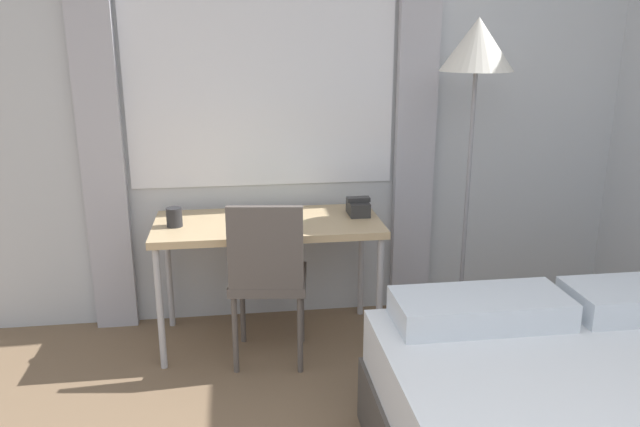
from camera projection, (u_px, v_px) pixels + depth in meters
wall_back_with_window at (304, 99)px, 3.69m from camera, size 4.89×0.13×2.70m
desk at (268, 231)px, 3.49m from camera, size 1.26×0.59×0.72m
desk_chair at (268, 272)px, 3.27m from camera, size 0.45×0.45×0.92m
standing_lamp at (476, 69)px, 3.30m from camera, size 0.39×0.39×1.81m
telephone at (358, 207)px, 3.59m from camera, size 0.13×0.17×0.10m
book at (276, 219)px, 3.47m from camera, size 0.29×0.22×0.02m
mug at (174, 217)px, 3.37m from camera, size 0.09×0.09×0.10m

